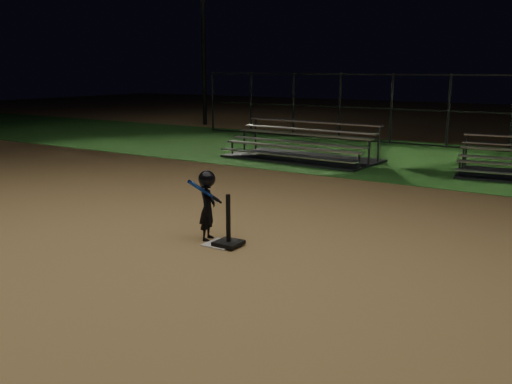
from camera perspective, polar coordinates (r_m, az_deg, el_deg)
name	(u,v)px	position (r m, az deg, el deg)	size (l,w,h in m)	color
ground	(221,245)	(8.76, -3.57, -5.33)	(80.00, 80.00, 0.00)	olive
grass_strip	(419,159)	(17.63, 16.13, 3.20)	(60.00, 8.00, 0.01)	#21541B
home_plate	(221,244)	(8.76, -3.57, -5.26)	(0.45, 0.45, 0.02)	beige
batting_tee	(228,236)	(8.63, -2.80, -4.43)	(0.38, 0.38, 0.79)	black
child_batter	(207,203)	(8.89, -4.93, -1.13)	(0.42, 0.65, 1.11)	black
bleacher_left	(301,152)	(16.89, 4.58, 4.03)	(4.60, 2.43, 1.10)	silver
backstop_fence	(449,111)	(20.37, 18.84, 7.73)	(20.08, 0.08, 2.50)	#38383D
light_pole_left	(202,18)	(27.61, -5.44, 17.04)	(0.90, 0.53, 8.30)	#2D2D30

